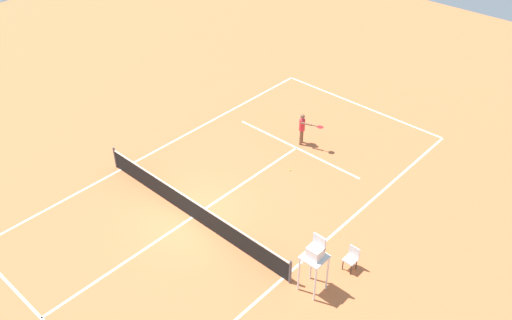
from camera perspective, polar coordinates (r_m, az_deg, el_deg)
ground_plane at (r=22.30m, az=-6.73°, el=-6.03°), size 60.00×60.00×0.00m
court_lines at (r=22.30m, az=-6.73°, el=-6.02°), size 9.78×24.73×0.01m
tennis_net at (r=21.97m, az=-6.82°, el=-5.06°), size 10.38×0.10×1.07m
player_serving at (r=25.96m, az=4.98°, el=3.51°), size 1.30×0.53×1.64m
tennis_ball at (r=24.65m, az=3.61°, el=-1.03°), size 0.07×0.07×0.07m
umpire_chair at (r=18.44m, az=6.25°, el=-10.07°), size 0.80×0.80×2.41m
courtside_chair_mid at (r=20.08m, az=10.06°, el=-10.10°), size 0.44×0.46×0.95m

